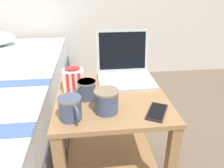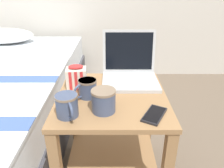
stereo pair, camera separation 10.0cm
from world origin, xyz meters
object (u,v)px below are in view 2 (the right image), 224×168
object	(u,v)px
mug_front_left	(104,99)
snack_bag	(76,77)
cell_phone	(154,114)
mug_front_right	(87,88)
mug_mid_center	(67,105)
laptop	(129,71)

from	to	relation	value
mug_front_left	snack_bag	world-z (taller)	snack_bag
cell_phone	mug_front_right	bearing A→B (deg)	151.16
snack_bag	mug_front_right	bearing A→B (deg)	-58.82
mug_front_right	mug_mid_center	bearing A→B (deg)	-111.40
mug_front_left	mug_front_right	distance (m)	0.15
mug_front_right	snack_bag	xyz separation A→B (m)	(-0.07, 0.11, 0.01)
mug_front_left	mug_mid_center	distance (m)	0.15
laptop	mug_mid_center	bearing A→B (deg)	-127.38
mug_front_right	snack_bag	distance (m)	0.13
snack_bag	laptop	bearing A→B (deg)	18.63
laptop	cell_phone	world-z (taller)	laptop
laptop	mug_front_right	distance (m)	0.30
mug_front_right	cell_phone	xyz separation A→B (m)	(0.29, -0.16, -0.04)
mug_front_left	mug_front_right	size ratio (longest dim) A/B	1.30
laptop	snack_bag	xyz separation A→B (m)	(-0.28, -0.09, 0.01)
laptop	mug_mid_center	size ratio (longest dim) A/B	2.34
mug_mid_center	snack_bag	bearing A→B (deg)	90.29
laptop	snack_bag	size ratio (longest dim) A/B	2.42
laptop	mug_mid_center	world-z (taller)	laptop
laptop	mug_front_right	size ratio (longest dim) A/B	2.83
mug_front_left	snack_bag	bearing A→B (deg)	122.87
mug_front_left	laptop	bearing A→B (deg)	67.86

